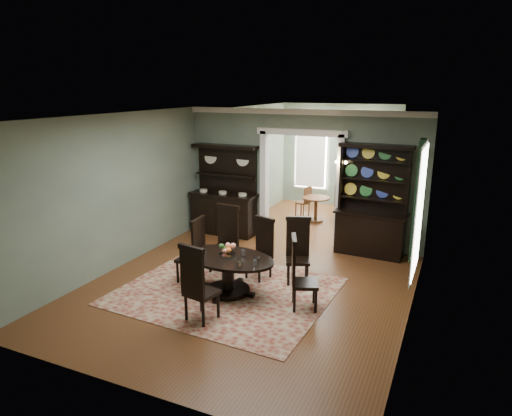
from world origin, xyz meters
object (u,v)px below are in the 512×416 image
at_px(dining_table, 228,268).
at_px(sideboard, 225,203).
at_px(welsh_dresser, 371,215).
at_px(parlor_table, 316,206).

xyz_separation_m(dining_table, sideboard, (-1.63, 2.95, 0.28)).
height_order(dining_table, sideboard, sideboard).
relative_size(dining_table, welsh_dresser, 0.76).
distance_m(dining_table, welsh_dresser, 3.51).
height_order(dining_table, welsh_dresser, welsh_dresser).
relative_size(dining_table, parlor_table, 2.49).
bearing_deg(sideboard, dining_table, -60.70).
bearing_deg(welsh_dresser, parlor_table, 136.72).
xyz_separation_m(welsh_dresser, parlor_table, (-1.76, 1.83, -0.41)).
bearing_deg(welsh_dresser, sideboard, -177.13).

